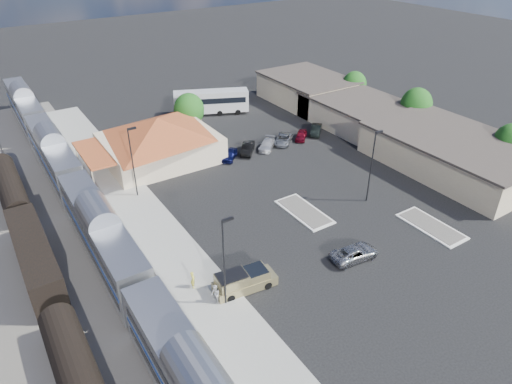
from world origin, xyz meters
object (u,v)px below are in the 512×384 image
station_depot (159,139)px  pickup_truck (245,280)px  suv (354,253)px  coach_bus (211,101)px

station_depot → pickup_truck: (-3.94, -29.18, -2.18)m
station_depot → suv: 32.40m
suv → coach_bus: size_ratio=0.40×
station_depot → pickup_truck: 29.53m
station_depot → pickup_truck: bearing=-97.7°
coach_bus → station_depot: bearing=153.1°
suv → coach_bus: bearing=-3.4°
pickup_truck → coach_bus: coach_bus is taller
coach_bus → suv: bearing=-165.6°
pickup_truck → suv: bearing=-95.0°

